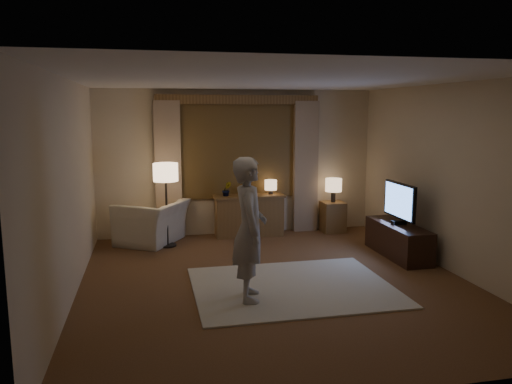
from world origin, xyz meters
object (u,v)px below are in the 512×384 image
object	(u,v)px
tv_stand	(398,240)
person	(249,229)
sideboard	(249,216)
armchair	(152,222)
side_table	(333,217)

from	to	relation	value
tv_stand	person	distance (m)	2.98
sideboard	armchair	distance (m)	1.71
sideboard	person	xyz separation A→B (m)	(-0.61, -3.05, 0.51)
sideboard	side_table	bearing A→B (deg)	-1.82
sideboard	armchair	world-z (taller)	armchair
armchair	tv_stand	xyz separation A→B (m)	(3.70, -1.63, -0.11)
armchair	side_table	bearing A→B (deg)	122.02
armchair	tv_stand	world-z (taller)	armchair
sideboard	side_table	distance (m)	1.58
sideboard	person	world-z (taller)	person
person	side_table	bearing A→B (deg)	-28.31
side_table	person	bearing A→B (deg)	-126.03
sideboard	tv_stand	bearing A→B (deg)	-41.22
person	tv_stand	bearing A→B (deg)	-55.65
sideboard	tv_stand	size ratio (longest dim) A/B	0.86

